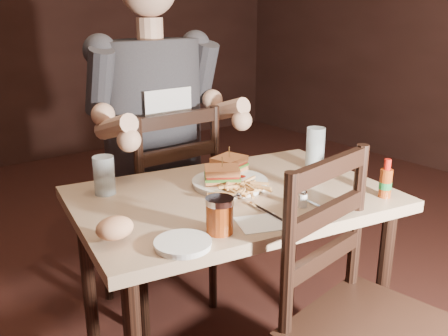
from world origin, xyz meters
TOP-DOWN VIEW (x-y plane):
  - room_shell at (0.00, 0.00)m, footprint 7.00×7.00m
  - main_table at (-0.08, 0.13)m, footprint 1.18×0.89m
  - chair_far at (-0.04, 0.74)m, footprint 0.46×0.50m
  - diner at (-0.04, 0.69)m, footprint 0.62×0.49m
  - dinner_plate at (-0.04, 0.20)m, footprint 0.31×0.31m
  - sandwich_left at (-0.07, 0.20)m, footprint 0.16×0.15m
  - sandwich_right at (0.03, 0.29)m, footprint 0.14×0.13m
  - fries_pile at (-0.08, 0.09)m, footprint 0.26×0.21m
  - ketchup_dollop at (0.02, 0.21)m, footprint 0.04×0.04m
  - glass_left at (-0.43, 0.40)m, footprint 0.08×0.08m
  - glass_right at (0.35, 0.15)m, footprint 0.09×0.09m
  - hot_sauce at (0.31, -0.21)m, footprint 0.05×0.05m
  - salt_shaker at (0.02, -0.10)m, footprint 0.04×0.04m
  - syrup_dispenser at (-0.31, -0.09)m, footprint 0.10×0.10m
  - napkin at (-0.17, -0.12)m, footprint 0.17×0.17m
  - knife at (-0.11, -0.08)m, footprint 0.03×0.21m
  - fork at (0.06, -0.15)m, footprint 0.03×0.15m
  - side_plate at (-0.44, -0.10)m, footprint 0.18×0.18m
  - bread_roll at (-0.57, 0.04)m, footprint 0.12×0.10m

SIDE VIEW (x-z plane):
  - chair_far at x=-0.04m, z-range 0.00..0.99m
  - main_table at x=-0.08m, z-range 0.29..1.06m
  - napkin at x=-0.17m, z-range 0.77..0.77m
  - fork at x=0.06m, z-range 0.77..0.78m
  - knife at x=-0.11m, z-range 0.77..0.78m
  - side_plate at x=-0.44m, z-range 0.77..0.78m
  - dinner_plate at x=-0.04m, z-range 0.77..0.79m
  - ketchup_dollop at x=0.02m, z-range 0.79..0.79m
  - salt_shaker at x=0.02m, z-range 0.77..0.82m
  - fries_pile at x=-0.08m, z-range 0.79..0.82m
  - bread_roll at x=-0.57m, z-range 0.78..0.84m
  - syrup_dispenser at x=-0.31m, z-range 0.77..0.88m
  - sandwich_right at x=0.03m, z-range 0.79..0.89m
  - sandwich_left at x=-0.07m, z-range 0.79..0.89m
  - glass_left at x=-0.43m, z-range 0.77..0.90m
  - hot_sauce at x=0.31m, z-range 0.77..0.90m
  - glass_right at x=0.35m, z-range 0.77..0.94m
  - diner at x=-0.04m, z-range 0.51..1.58m
  - room_shell at x=0.00m, z-range -2.10..4.90m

